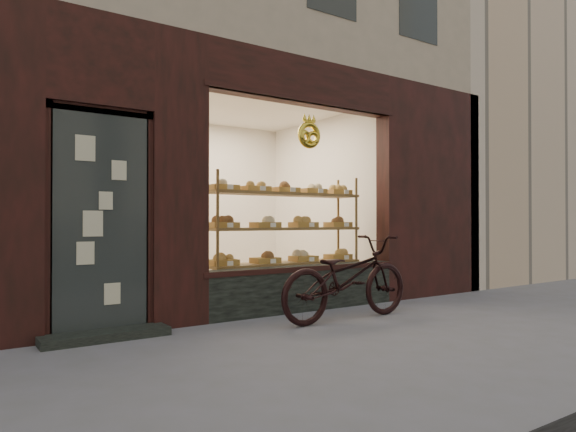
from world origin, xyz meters
TOP-DOWN VIEW (x-y plane):
  - ground at (0.00, 0.00)m, footprint 90.00×90.00m
  - neighbor_right at (9.60, 5.50)m, footprint 12.00×7.00m
  - display_shelf at (0.45, 2.55)m, footprint 2.20×0.45m
  - bicycle at (0.47, 1.35)m, footprint 1.79×0.66m

SIDE VIEW (x-z plane):
  - ground at x=0.00m, z-range 0.00..0.00m
  - bicycle at x=0.47m, z-range 0.00..0.94m
  - display_shelf at x=0.45m, z-range 0.03..1.73m
  - neighbor_right at x=9.60m, z-range 0.00..9.00m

